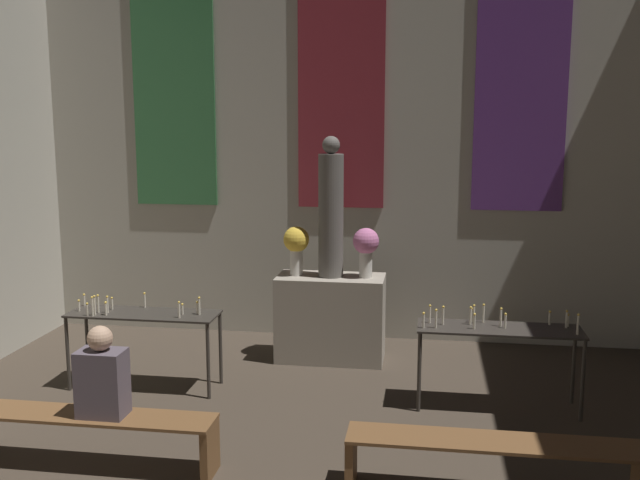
{
  "coord_description": "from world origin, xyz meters",
  "views": [
    {
      "loc": [
        1.05,
        1.68,
        2.68
      ],
      "look_at": [
        0.0,
        8.59,
        1.51
      ],
      "focal_mm": 40.0,
      "sensor_mm": 36.0,
      "label": 1
    }
  ],
  "objects_px": {
    "altar": "(331,318)",
    "flower_vase_right": "(366,246)",
    "person_seated": "(102,377)",
    "pew_back_right": "(493,455)",
    "candle_rack_left": "(143,321)",
    "pew_back_left": "(84,427)",
    "statue": "(331,211)",
    "candle_rack_right": "(498,336)",
    "flower_vase_left": "(296,244)"
  },
  "relations": [
    {
      "from": "pew_back_right",
      "to": "statue",
      "type": "bearing_deg",
      "value": 118.88
    },
    {
      "from": "flower_vase_left",
      "to": "flower_vase_right",
      "type": "height_order",
      "value": "same"
    },
    {
      "from": "altar",
      "to": "pew_back_left",
      "type": "bearing_deg",
      "value": -118.88
    },
    {
      "from": "flower_vase_left",
      "to": "candle_rack_left",
      "type": "height_order",
      "value": "flower_vase_left"
    },
    {
      "from": "pew_back_right",
      "to": "candle_rack_right",
      "type": "bearing_deg",
      "value": 83.93
    },
    {
      "from": "altar",
      "to": "flower_vase_left",
      "type": "bearing_deg",
      "value": 180.0
    },
    {
      "from": "candle_rack_right",
      "to": "pew_back_right",
      "type": "height_order",
      "value": "candle_rack_right"
    },
    {
      "from": "candle_rack_left",
      "to": "pew_back_right",
      "type": "bearing_deg",
      "value": -26.93
    },
    {
      "from": "candle_rack_left",
      "to": "pew_back_left",
      "type": "relative_size",
      "value": 0.72
    },
    {
      "from": "flower_vase_right",
      "to": "candle_rack_left",
      "type": "height_order",
      "value": "flower_vase_right"
    },
    {
      "from": "flower_vase_right",
      "to": "pew_back_left",
      "type": "height_order",
      "value": "flower_vase_right"
    },
    {
      "from": "pew_back_right",
      "to": "person_seated",
      "type": "bearing_deg",
      "value": 180.0
    },
    {
      "from": "pew_back_left",
      "to": "person_seated",
      "type": "distance_m",
      "value": 0.45
    },
    {
      "from": "flower_vase_right",
      "to": "candle_rack_right",
      "type": "distance_m",
      "value": 1.87
    },
    {
      "from": "candle_rack_right",
      "to": "person_seated",
      "type": "height_order",
      "value": "person_seated"
    },
    {
      "from": "statue",
      "to": "candle_rack_right",
      "type": "height_order",
      "value": "statue"
    },
    {
      "from": "altar",
      "to": "flower_vase_right",
      "type": "distance_m",
      "value": 0.92
    },
    {
      "from": "altar",
      "to": "pew_back_right",
      "type": "distance_m",
      "value": 3.22
    },
    {
      "from": "candle_rack_left",
      "to": "candle_rack_right",
      "type": "relative_size",
      "value": 1.0
    },
    {
      "from": "candle_rack_left",
      "to": "pew_back_left",
      "type": "height_order",
      "value": "candle_rack_left"
    },
    {
      "from": "candle_rack_right",
      "to": "flower_vase_left",
      "type": "bearing_deg",
      "value": 151.84
    },
    {
      "from": "statue",
      "to": "flower_vase_left",
      "type": "bearing_deg",
      "value": 180.0
    },
    {
      "from": "flower_vase_left",
      "to": "pew_back_right",
      "type": "distance_m",
      "value": 3.57
    },
    {
      "from": "flower_vase_right",
      "to": "pew_back_right",
      "type": "xyz_separation_m",
      "value": [
        1.17,
        -2.82,
        -1.0
      ]
    },
    {
      "from": "altar",
      "to": "pew_back_right",
      "type": "xyz_separation_m",
      "value": [
        1.56,
        -2.82,
        -0.16
      ]
    },
    {
      "from": "altar",
      "to": "flower_vase_right",
      "type": "bearing_deg",
      "value": 0.0
    },
    {
      "from": "statue",
      "to": "altar",
      "type": "bearing_deg",
      "value": 0.0
    },
    {
      "from": "pew_back_left",
      "to": "pew_back_right",
      "type": "height_order",
      "value": "same"
    },
    {
      "from": "altar",
      "to": "candle_rack_left",
      "type": "xyz_separation_m",
      "value": [
        -1.75,
        -1.14,
        0.21
      ]
    },
    {
      "from": "person_seated",
      "to": "pew_back_right",
      "type": "bearing_deg",
      "value": 0.0
    },
    {
      "from": "person_seated",
      "to": "candle_rack_left",
      "type": "bearing_deg",
      "value": 102.31
    },
    {
      "from": "altar",
      "to": "person_seated",
      "type": "distance_m",
      "value": 3.15
    },
    {
      "from": "pew_back_right",
      "to": "flower_vase_left",
      "type": "bearing_deg",
      "value": 124.6
    },
    {
      "from": "candle_rack_left",
      "to": "flower_vase_left",
      "type": "bearing_deg",
      "value": 40.05
    },
    {
      "from": "candle_rack_right",
      "to": "pew_back_right",
      "type": "xyz_separation_m",
      "value": [
        -0.18,
        -1.68,
        -0.37
      ]
    },
    {
      "from": "pew_back_right",
      "to": "altar",
      "type": "bearing_deg",
      "value": 118.88
    },
    {
      "from": "candle_rack_left",
      "to": "statue",
      "type": "bearing_deg",
      "value": 33.15
    },
    {
      "from": "candle_rack_right",
      "to": "person_seated",
      "type": "bearing_deg",
      "value": -151.63
    },
    {
      "from": "candle_rack_left",
      "to": "person_seated",
      "type": "distance_m",
      "value": 1.72
    },
    {
      "from": "altar",
      "to": "statue",
      "type": "distance_m",
      "value": 1.21
    },
    {
      "from": "statue",
      "to": "pew_back_right",
      "type": "relative_size",
      "value": 0.74
    },
    {
      "from": "altar",
      "to": "candle_rack_left",
      "type": "bearing_deg",
      "value": -146.85
    },
    {
      "from": "flower_vase_right",
      "to": "person_seated",
      "type": "bearing_deg",
      "value": -122.15
    },
    {
      "from": "flower_vase_left",
      "to": "candle_rack_right",
      "type": "xyz_separation_m",
      "value": [
        2.12,
        -1.14,
        -0.62
      ]
    },
    {
      "from": "flower_vase_left",
      "to": "person_seated",
      "type": "distance_m",
      "value": 3.04
    },
    {
      "from": "altar",
      "to": "flower_vase_left",
      "type": "height_order",
      "value": "flower_vase_left"
    },
    {
      "from": "candle_rack_left",
      "to": "candle_rack_right",
      "type": "bearing_deg",
      "value": 0.07
    },
    {
      "from": "candle_rack_left",
      "to": "altar",
      "type": "bearing_deg",
      "value": 33.15
    },
    {
      "from": "flower_vase_right",
      "to": "statue",
      "type": "bearing_deg",
      "value": -180.0
    },
    {
      "from": "altar",
      "to": "pew_back_right",
      "type": "bearing_deg",
      "value": -61.12
    }
  ]
}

